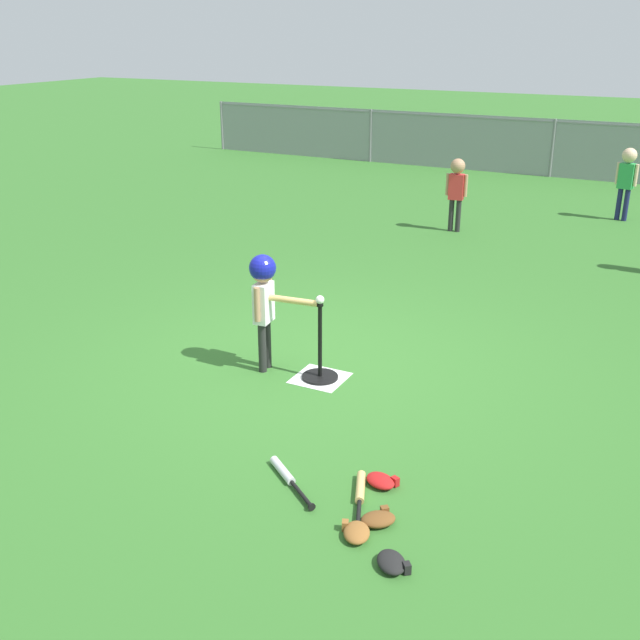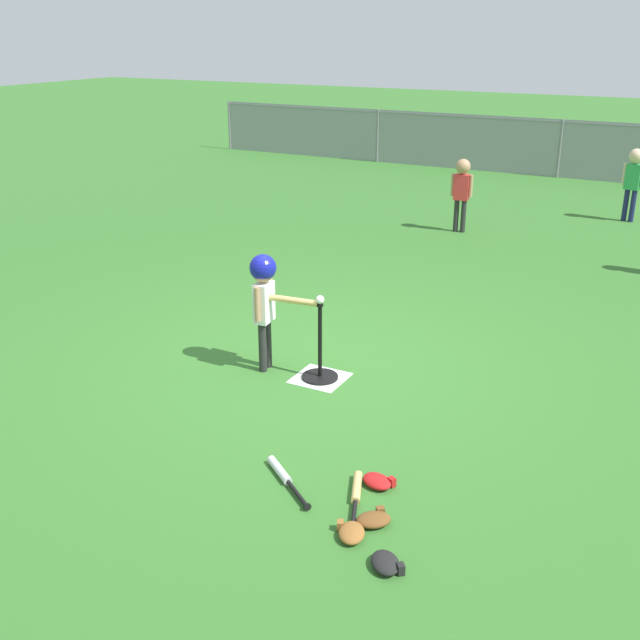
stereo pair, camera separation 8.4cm
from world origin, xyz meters
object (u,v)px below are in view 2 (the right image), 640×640
at_px(batter_child, 265,289).
at_px(fielder_deep_center, 634,175).
at_px(spare_bat_wood, 356,493).
at_px(glove_outfield_drop, 351,533).
at_px(fielder_near_right, 462,185).
at_px(spare_bat_silver, 283,475).
at_px(glove_near_bats, 374,519).
at_px(batting_tee, 320,367).
at_px(baseball_on_tee, 320,300).
at_px(glove_by_plate, 386,563).
at_px(glove_tossed_aside, 378,481).

bearing_deg(batter_child, fielder_deep_center, 73.98).
relative_size(batter_child, spare_bat_wood, 1.73).
relative_size(fielder_deep_center, glove_outfield_drop, 4.27).
distance_m(fielder_near_right, spare_bat_silver, 7.06).
xyz_separation_m(batter_child, glove_near_bats, (1.79, -1.63, -0.73)).
distance_m(batting_tee, fielder_deep_center, 7.52).
distance_m(batting_tee, baseball_on_tee, 0.62).
bearing_deg(glove_by_plate, glove_outfield_drop, 152.28).
relative_size(spare_bat_silver, glove_outfield_drop, 2.04).
distance_m(batter_child, glove_by_plate, 2.92).
bearing_deg(batter_child, glove_by_plate, -44.23).
distance_m(baseball_on_tee, glove_tossed_aside, 1.85).
bearing_deg(fielder_deep_center, batting_tee, -102.34).
height_order(baseball_on_tee, glove_by_plate, baseball_on_tee).
xyz_separation_m(fielder_deep_center, glove_tossed_aside, (-0.47, -8.60, -0.69)).
relative_size(fielder_deep_center, spare_bat_wood, 1.83).
bearing_deg(glove_tossed_aside, fielder_deep_center, 86.85).
bearing_deg(baseball_on_tee, glove_by_plate, -53.32).
xyz_separation_m(spare_bat_wood, glove_outfield_drop, (0.15, -0.39, 0.01)).
relative_size(fielder_near_right, spare_bat_silver, 2.00).
distance_m(batting_tee, glove_tossed_aside, 1.71).
xyz_separation_m(batting_tee, spare_bat_wood, (1.06, -1.48, -0.08)).
bearing_deg(glove_tossed_aside, fielder_near_right, 103.92).
relative_size(fielder_near_right, glove_near_bats, 4.00).
bearing_deg(baseball_on_tee, batting_tee, 180.00).
xyz_separation_m(spare_bat_wood, glove_tossed_aside, (0.07, 0.19, 0.01)).
bearing_deg(fielder_near_right, glove_by_plate, -74.66).
height_order(batter_child, spare_bat_silver, batter_child).
xyz_separation_m(spare_bat_silver, glove_near_bats, (0.75, -0.17, 0.01)).
relative_size(baseball_on_tee, fielder_near_right, 0.07).
bearing_deg(batting_tee, glove_near_bats, -52.79).
bearing_deg(spare_bat_wood, baseball_on_tee, 125.62).
bearing_deg(batting_tee, glove_outfield_drop, -57.07).
bearing_deg(spare_bat_silver, glove_outfield_drop, -27.16).
bearing_deg(fielder_deep_center, glove_by_plate, -90.57).
xyz_separation_m(fielder_deep_center, glove_near_bats, (-0.32, -9.00, -0.69)).
distance_m(spare_bat_silver, glove_by_plate, 1.11).
bearing_deg(batting_tee, glove_by_plate, -53.32).
bearing_deg(spare_bat_wood, glove_tossed_aside, 69.81).
relative_size(batter_child, glove_tossed_aside, 4.02).
bearing_deg(spare_bat_silver, fielder_near_right, 98.68).
height_order(batting_tee, fielder_near_right, fielder_near_right).
relative_size(batter_child, spare_bat_silver, 1.98).
xyz_separation_m(batting_tee, glove_by_plate, (1.51, -2.02, -0.08)).
height_order(glove_by_plate, glove_near_bats, same).
height_order(baseball_on_tee, spare_bat_silver, baseball_on_tee).
relative_size(fielder_deep_center, spare_bat_silver, 2.09).
distance_m(batter_child, fielder_near_right, 5.49).
bearing_deg(batter_child, baseball_on_tee, 5.95).
bearing_deg(batter_child, spare_bat_silver, -54.57).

